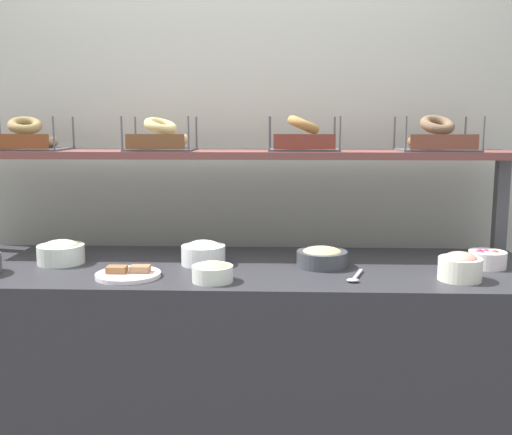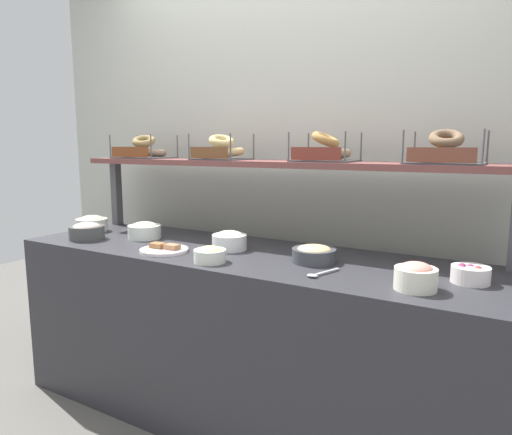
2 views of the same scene
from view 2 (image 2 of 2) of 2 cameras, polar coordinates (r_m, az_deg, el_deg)
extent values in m
plane|color=#595651|center=(2.55, -1.57, -23.29)|extent=(8.00, 8.00, 0.00)
cube|color=#B1B4A8|center=(2.64, 4.67, 5.48)|extent=(3.58, 0.06, 2.40)
cube|color=#2D2D33|center=(2.35, -1.61, -14.48)|extent=(2.38, 0.70, 0.85)
cube|color=#4C4C51|center=(3.11, -16.92, 2.86)|extent=(0.05, 0.05, 0.40)
cube|color=brown|center=(2.39, 1.75, 6.71)|extent=(2.34, 0.32, 0.03)
cylinder|color=white|center=(2.03, -5.74, -4.75)|extent=(0.14, 0.14, 0.06)
ellipsoid|color=#E8E98A|center=(2.03, -5.75, -4.11)|extent=(0.11, 0.11, 0.04)
cylinder|color=#404347|center=(2.04, 7.18, -4.69)|extent=(0.19, 0.19, 0.06)
ellipsoid|color=#D6BB7D|center=(2.03, 7.20, -3.99)|extent=(0.15, 0.15, 0.04)
cylinder|color=white|center=(1.74, 19.18, -7.19)|extent=(0.15, 0.15, 0.08)
ellipsoid|color=#E49381|center=(1.73, 19.24, -6.13)|extent=(0.12, 0.12, 0.06)
cylinder|color=white|center=(2.61, -13.66, -1.72)|extent=(0.18, 0.18, 0.07)
ellipsoid|color=beige|center=(2.60, -13.68, -1.06)|extent=(0.14, 0.14, 0.05)
cylinder|color=#454745|center=(2.68, -20.25, -1.76)|extent=(0.19, 0.19, 0.07)
ellipsoid|color=beige|center=(2.67, -20.28, -1.11)|extent=(0.15, 0.15, 0.05)
cylinder|color=white|center=(2.27, -3.32, -3.06)|extent=(0.17, 0.17, 0.07)
ellipsoid|color=white|center=(2.26, -3.33, -2.28)|extent=(0.13, 0.13, 0.05)
cylinder|color=white|center=(1.90, 25.06, -6.43)|extent=(0.14, 0.14, 0.06)
sphere|color=#932B60|center=(1.88, 24.30, -5.83)|extent=(0.03, 0.03, 0.03)
sphere|color=#A0345E|center=(1.91, 25.04, -5.71)|extent=(0.03, 0.03, 0.03)
sphere|color=#9B403B|center=(1.89, 25.84, -5.89)|extent=(0.03, 0.03, 0.03)
sphere|color=#882F55|center=(1.90, 24.18, -5.72)|extent=(0.04, 0.04, 0.04)
cylinder|color=silver|center=(2.91, -19.70, -0.88)|extent=(0.18, 0.18, 0.08)
ellipsoid|color=beige|center=(2.91, -19.73, -0.26)|extent=(0.14, 0.14, 0.05)
cylinder|color=white|center=(2.26, -11.33, -4.00)|extent=(0.23, 0.23, 0.01)
cube|color=#8D5F37|center=(2.29, -12.10, -3.40)|extent=(0.07, 0.05, 0.02)
cube|color=#9C6D4A|center=(2.24, -10.39, -3.60)|extent=(0.07, 0.05, 0.02)
cube|color=#B7B7BC|center=(1.88, 8.84, -6.68)|extent=(0.06, 0.14, 0.01)
ellipsoid|color=#B7B7BC|center=(1.81, 7.00, -7.16)|extent=(0.04, 0.03, 0.01)
cube|color=#4C4C51|center=(2.90, -13.67, 7.23)|extent=(0.34, 0.24, 0.01)
cylinder|color=#4C4C51|center=(2.93, -17.63, 8.37)|extent=(0.01, 0.01, 0.14)
cylinder|color=#4C4C51|center=(2.70, -12.89, 8.55)|extent=(0.01, 0.01, 0.14)
cylinder|color=#4C4C51|center=(3.09, -14.45, 8.51)|extent=(0.01, 0.01, 0.14)
cylinder|color=#4C4C51|center=(2.87, -9.72, 8.65)|extent=(0.01, 0.01, 0.14)
cube|color=brown|center=(2.81, -15.41, 7.85)|extent=(0.29, 0.01, 0.06)
torus|color=brown|center=(2.92, -14.96, 7.78)|extent=(0.18, 0.18, 0.05)
torus|color=#866D57|center=(2.89, -12.46, 7.84)|extent=(0.15, 0.16, 0.05)
torus|color=olive|center=(2.90, -13.75, 9.19)|extent=(0.19, 0.19, 0.09)
cube|color=#4C4C51|center=(2.53, -4.26, 7.24)|extent=(0.28, 0.24, 0.01)
cylinder|color=#4C4C51|center=(2.51, -8.33, 8.67)|extent=(0.01, 0.01, 0.14)
cylinder|color=#4C4C51|center=(2.36, -3.18, 8.73)|extent=(0.01, 0.01, 0.14)
cylinder|color=#4C4C51|center=(2.70, -5.24, 8.73)|extent=(0.01, 0.01, 0.14)
cylinder|color=#4C4C51|center=(2.55, -0.29, 8.76)|extent=(0.01, 0.01, 0.14)
cube|color=brown|center=(2.43, -5.90, 8.00)|extent=(0.24, 0.01, 0.06)
torus|color=tan|center=(2.53, -5.58, 7.88)|extent=(0.20, 0.20, 0.05)
torus|color=tan|center=(2.53, -3.02, 8.04)|extent=(0.18, 0.17, 0.06)
torus|color=tan|center=(2.53, -4.29, 9.44)|extent=(0.20, 0.20, 0.08)
cube|color=#4C4C51|center=(2.26, 8.55, 6.97)|extent=(0.29, 0.24, 0.01)
cylinder|color=#4C4C51|center=(2.21, 4.07, 8.71)|extent=(0.01, 0.01, 0.14)
cylinder|color=#4C4C51|center=(2.10, 10.99, 8.56)|extent=(0.01, 0.01, 0.14)
cylinder|color=#4C4C51|center=(2.42, 6.51, 8.69)|extent=(0.01, 0.01, 0.14)
cylinder|color=#4C4C51|center=(2.32, 12.91, 8.52)|extent=(0.01, 0.01, 0.14)
cube|color=maroon|center=(2.15, 7.37, 7.86)|extent=(0.25, 0.01, 0.06)
torus|color=#996C56|center=(2.25, 7.08, 7.72)|extent=(0.19, 0.19, 0.05)
torus|color=#977F56|center=(2.27, 9.94, 7.76)|extent=(0.20, 0.20, 0.06)
torus|color=#A4783E|center=(2.26, 8.61, 9.55)|extent=(0.15, 0.14, 0.09)
cube|color=#4C4C51|center=(2.10, 22.38, 6.26)|extent=(0.31, 0.24, 0.01)
cylinder|color=#4C4C51|center=(2.01, 17.75, 8.30)|extent=(0.01, 0.01, 0.14)
cylinder|color=#4C4C51|center=(1.97, 26.36, 7.80)|extent=(0.01, 0.01, 0.14)
cylinder|color=#4C4C51|center=(2.24, 19.07, 8.25)|extent=(0.01, 0.01, 0.14)
cylinder|color=#4C4C51|center=(2.20, 26.81, 7.79)|extent=(0.01, 0.01, 0.14)
cube|color=brown|center=(1.98, 21.94, 7.21)|extent=(0.26, 0.01, 0.06)
torus|color=brown|center=(2.08, 20.82, 7.17)|extent=(0.20, 0.20, 0.05)
torus|color=brown|center=(2.13, 23.81, 7.10)|extent=(0.20, 0.20, 0.06)
torus|color=brown|center=(2.10, 22.54, 9.05)|extent=(0.17, 0.17, 0.09)
camera|label=1|loc=(1.02, -82.68, 3.23)|focal=41.57mm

